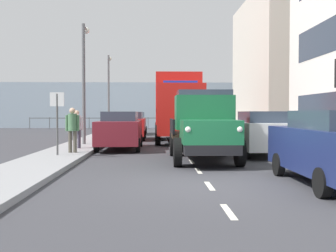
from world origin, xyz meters
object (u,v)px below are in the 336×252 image
Objects in this scene: truck_vintage_green at (204,127)px; lamp_post_far at (109,86)px; car_maroon_oppositeside_0 at (120,130)px; pedestrian_near_railing at (72,126)px; lorry_cargo_red at (177,106)px; lamp_post_promenade at (84,72)px; car_grey_oppositeside_2 at (135,123)px; car_white_kerbside_1 at (261,133)px; street_sign at (57,112)px; car_navy_kerbside_near at (333,146)px; car_red_oppositeside_1 at (129,125)px; pedestrian_strolling at (77,126)px.

truck_vintage_green is 0.93× the size of lamp_post_far.
pedestrian_near_railing is (1.55, 2.97, 0.26)m from car_maroon_oppositeside_0.
lorry_cargo_red is 6.17m from lamp_post_promenade.
lorry_cargo_red reaches higher than car_maroon_oppositeside_0.
lamp_post_promenade is (1.86, 11.60, 2.77)m from car_grey_oppositeside_2.
car_maroon_oppositeside_0 is at bearing 90.00° from car_grey_oppositeside_2.
car_white_kerbside_1 is 7.24m from pedestrian_near_railing.
street_sign is at bearing 83.56° from car_grey_oppositeside_2.
car_maroon_oppositeside_0 and car_grey_oppositeside_2 have the same top height.
truck_vintage_green is 8.47m from lamp_post_promenade.
lamp_post_promenade is at bearing -50.76° from truck_vintage_green.
truck_vintage_green is 5.27m from street_sign.
lamp_post_promenade is 2.59× the size of street_sign.
car_maroon_oppositeside_0 is at bearing 60.67° from lorry_cargo_red.
lamp_post_promenade reaches higher than car_maroon_oppositeside_0.
lamp_post_far is (7.80, -17.25, 2.90)m from car_white_kerbside_1.
pedestrian_near_railing is 0.76× the size of street_sign.
car_grey_oppositeside_2 is (5.68, -22.51, -0.00)m from car_navy_kerbside_near.
lorry_cargo_red is 1.95× the size of car_grey_oppositeside_2.
car_red_oppositeside_1 is 2.37× the size of pedestrian_near_railing.
lorry_cargo_red is at bearing -127.02° from pedestrian_strolling.
car_red_oppositeside_1 is at bearing -59.61° from car_white_kerbside_1.
street_sign reaches higher than car_red_oppositeside_1.
car_maroon_oppositeside_0 and car_red_oppositeside_1 have the same top height.
car_red_oppositeside_1 is at bearing -74.15° from truck_vintage_green.
lamp_post_promenade is (0.11, -2.52, 2.56)m from pedestrian_strolling.
pedestrian_strolling is (1.76, 7.72, 0.20)m from car_red_oppositeside_1.
pedestrian_strolling is at bearing 30.29° from car_maroon_oppositeside_0.
pedestrian_near_railing is 1.05× the size of pedestrian_strolling.
car_red_oppositeside_1 is 0.70× the size of lamp_post_promenade.
pedestrian_near_railing is (4.81, -1.80, -0.02)m from truck_vintage_green.
car_grey_oppositeside_2 is at bearing -79.68° from truck_vintage_green.
car_red_oppositeside_1 is at bearing -109.73° from lamp_post_promenade.
truck_vintage_green is 11.92m from car_red_oppositeside_1.
lamp_post_far is at bearing -74.32° from car_red_oppositeside_1.
truck_vintage_green reaches higher than car_maroon_oppositeside_0.
truck_vintage_green is at bearing -62.35° from car_navy_kerbside_near.
pedestrian_strolling is 3.60m from lamp_post_promenade.
street_sign is at bearing -9.93° from truck_vintage_green.
pedestrian_strolling reaches higher than car_grey_oppositeside_2.
street_sign is (1.91, 10.56, 0.79)m from car_red_oppositeside_1.
lamp_post_far is at bearing -81.54° from car_maroon_oppositeside_0.
lorry_cargo_red is at bearing -79.06° from car_navy_kerbside_near.
lamp_post_promenade is (4.74, 3.62, 1.59)m from lorry_cargo_red.
pedestrian_near_railing reaches higher than car_maroon_oppositeside_0.
car_white_kerbside_1 is at bearing 149.25° from lamp_post_promenade.
pedestrian_strolling is (1.76, 14.13, 0.21)m from car_grey_oppositeside_2.
street_sign reaches higher than pedestrian_near_railing.
lorry_cargo_red reaches higher than car_white_kerbside_1.
car_red_oppositeside_1 is 0.96× the size of car_grey_oppositeside_2.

